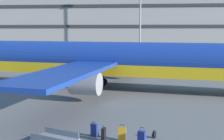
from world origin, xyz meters
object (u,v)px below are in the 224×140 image
object	(u,v)px
suitcase_large	(142,138)
airliner	(108,61)
suitcase_laid_flat	(122,134)
suitcase_silver	(95,130)
suitcase_black	(104,134)
baggage_cart	(55,140)
backpack_navy	(154,134)

from	to	relation	value
suitcase_large	airliner	bearing A→B (deg)	103.04
suitcase_laid_flat	suitcase_silver	world-z (taller)	suitcase_laid_flat
suitcase_black	baggage_cart	xyz separation A→B (m)	(-2.66, -1.16, -0.01)
suitcase_laid_flat	suitcase_silver	xyz separation A→B (m)	(-1.76, 0.56, -0.01)
suitcase_black	suitcase_large	size ratio (longest dim) A/B	0.93
suitcase_black	suitcase_laid_flat	distance (m)	1.10
suitcase_large	backpack_navy	bearing A→B (deg)	58.88
airliner	suitcase_silver	world-z (taller)	airliner
suitcase_black	suitcase_large	xyz separation A→B (m)	(2.27, -0.41, 0.01)
airliner	suitcase_laid_flat	world-z (taller)	airliner
airliner	baggage_cart	bearing A→B (deg)	-93.43
suitcase_black	baggage_cart	world-z (taller)	suitcase_black
airliner	suitcase_laid_flat	size ratio (longest dim) A/B	41.83
airliner	baggage_cart	world-z (taller)	airliner
suitcase_laid_flat	suitcase_large	world-z (taller)	suitcase_large
suitcase_large	backpack_navy	world-z (taller)	suitcase_large
suitcase_black	baggage_cart	size ratio (longest dim) A/B	0.29
suitcase_large	suitcase_silver	bearing A→B (deg)	158.92
airliner	suitcase_black	size ratio (longest dim) A/B	44.93
airliner	suitcase_silver	xyz separation A→B (m)	(0.94, -15.61, -2.77)
airliner	suitcase_large	world-z (taller)	airliner
suitcase_large	suitcase_silver	distance (m)	3.14
suitcase_laid_flat	suitcase_silver	bearing A→B (deg)	162.27
airliner	backpack_navy	bearing A→B (deg)	-73.37
suitcase_laid_flat	baggage_cart	size ratio (longest dim) A/B	0.31
backpack_navy	airliner	bearing A→B (deg)	106.63
suitcase_black	airliner	bearing A→B (deg)	95.64
suitcase_black	backpack_navy	distance (m)	3.14
backpack_navy	baggage_cart	bearing A→B (deg)	-160.68
suitcase_black	suitcase_silver	world-z (taller)	suitcase_silver
suitcase_laid_flat	backpack_navy	bearing A→B (deg)	19.33
suitcase_large	backpack_navy	size ratio (longest dim) A/B	1.90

